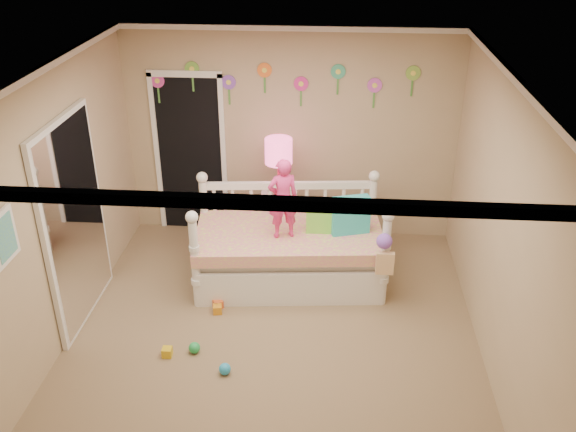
# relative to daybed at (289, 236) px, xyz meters

# --- Properties ---
(floor) EXTENTS (4.00, 4.50, 0.01)m
(floor) POSITION_rel_daybed_xyz_m (-0.08, -1.08, -0.56)
(floor) COLOR #7F684C
(floor) RESTS_ON ground
(ceiling) EXTENTS (4.00, 4.50, 0.01)m
(ceiling) POSITION_rel_daybed_xyz_m (-0.08, -1.08, 2.04)
(ceiling) COLOR white
(ceiling) RESTS_ON floor
(back_wall) EXTENTS (4.00, 0.01, 2.60)m
(back_wall) POSITION_rel_daybed_xyz_m (-0.08, 1.17, 0.74)
(back_wall) COLOR tan
(back_wall) RESTS_ON floor
(left_wall) EXTENTS (0.01, 4.50, 2.60)m
(left_wall) POSITION_rel_daybed_xyz_m (-2.08, -1.08, 0.74)
(left_wall) COLOR tan
(left_wall) RESTS_ON floor
(right_wall) EXTENTS (0.01, 4.50, 2.60)m
(right_wall) POSITION_rel_daybed_xyz_m (1.92, -1.08, 0.74)
(right_wall) COLOR tan
(right_wall) RESTS_ON floor
(crown_molding) EXTENTS (4.00, 4.50, 0.06)m
(crown_molding) POSITION_rel_daybed_xyz_m (-0.08, -1.08, 2.01)
(crown_molding) COLOR white
(crown_molding) RESTS_ON ceiling
(daybed) EXTENTS (2.17, 1.31, 1.12)m
(daybed) POSITION_rel_daybed_xyz_m (0.00, 0.00, 0.00)
(daybed) COLOR white
(daybed) RESTS_ON floor
(pillow_turquoise) EXTENTS (0.44, 0.26, 0.41)m
(pillow_turquoise) POSITION_rel_daybed_xyz_m (0.66, 0.01, 0.27)
(pillow_turquoise) COLOR #28C8BA
(pillow_turquoise) RESTS_ON daybed
(pillow_lime) EXTENTS (0.38, 0.15, 0.35)m
(pillow_lime) POSITION_rel_daybed_xyz_m (0.37, 0.02, 0.24)
(pillow_lime) COLOR #7BE244
(pillow_lime) RESTS_ON daybed
(child) EXTENTS (0.37, 0.30, 0.89)m
(child) POSITION_rel_daybed_xyz_m (-0.06, -0.13, 0.51)
(child) COLOR #F2378A
(child) RESTS_ON daybed
(nightstand) EXTENTS (0.43, 0.33, 0.71)m
(nightstand) POSITION_rel_daybed_xyz_m (-0.18, 0.72, -0.20)
(nightstand) COLOR white
(nightstand) RESTS_ON floor
(table_lamp) EXTENTS (0.32, 0.32, 0.70)m
(table_lamp) POSITION_rel_daybed_xyz_m (-0.18, 0.72, 0.62)
(table_lamp) COLOR #F22053
(table_lamp) RESTS_ON nightstand
(closet_doorway) EXTENTS (0.90, 0.04, 2.07)m
(closet_doorway) POSITION_rel_daybed_xyz_m (-1.33, 1.15, 0.47)
(closet_doorway) COLOR black
(closet_doorway) RESTS_ON back_wall
(flower_decals) EXTENTS (3.40, 0.02, 0.50)m
(flower_decals) POSITION_rel_daybed_xyz_m (-0.17, 1.16, 1.38)
(flower_decals) COLOR #B2668C
(flower_decals) RESTS_ON back_wall
(mirror_closet) EXTENTS (0.07, 1.30, 2.10)m
(mirror_closet) POSITION_rel_daybed_xyz_m (-2.04, -0.78, 0.49)
(mirror_closet) COLOR white
(mirror_closet) RESTS_ON left_wall
(wall_picture) EXTENTS (0.05, 0.34, 0.42)m
(wall_picture) POSITION_rel_daybed_xyz_m (-2.05, -1.98, 0.99)
(wall_picture) COLOR white
(wall_picture) RESTS_ON left_wall
(hanging_bag) EXTENTS (0.20, 0.16, 0.36)m
(hanging_bag) POSITION_rel_daybed_xyz_m (0.99, -0.55, 0.12)
(hanging_bag) COLOR beige
(hanging_bag) RESTS_ON daybed
(toy_scatter) EXTENTS (0.90, 1.36, 0.11)m
(toy_scatter) POSITION_rel_daybed_xyz_m (-0.76, -1.23, -0.51)
(toy_scatter) COLOR #996666
(toy_scatter) RESTS_ON floor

